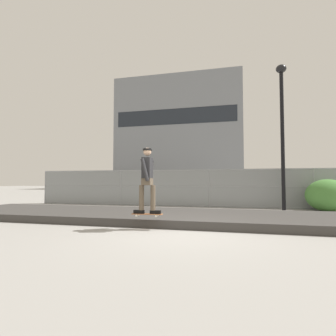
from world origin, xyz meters
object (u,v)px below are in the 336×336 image
skater (147,176)px  parked_car_near (129,188)px  street_lamp (282,118)px  shrub_left (328,195)px  skateboard (147,214)px

skater → parked_car_near: 10.40m
skater → parked_car_near: size_ratio=0.38×
street_lamp → parked_car_near: size_ratio=1.40×
shrub_left → skater: bearing=-134.9°
skateboard → shrub_left: bearing=45.1°
skater → street_lamp: bearing=54.4°
parked_car_near → shrub_left: 10.87m
parked_car_near → shrub_left: size_ratio=2.61×
skateboard → shrub_left: 8.35m
skater → shrub_left: bearing=45.1°
street_lamp → shrub_left: (1.71, 0.07, -3.32)m
street_lamp → parked_car_near: street_lamp is taller
skater → shrub_left: 8.38m
street_lamp → parked_car_near: bearing=157.4°
skater → parked_car_near: bearing=115.0°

